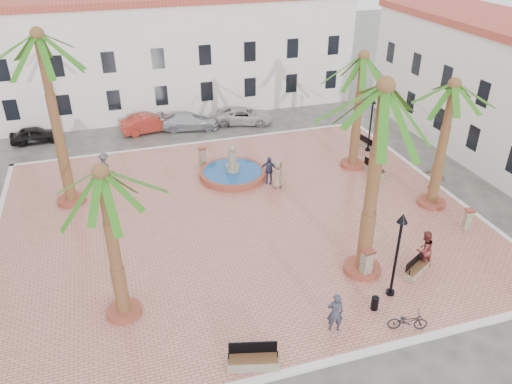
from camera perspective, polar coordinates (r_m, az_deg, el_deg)
ground at (r=28.26m, az=-1.94°, el=-3.13°), size 120.00×120.00×0.00m
plaza at (r=28.22m, az=-1.94°, el=-3.00°), size 26.00×22.00×0.15m
kerb_n at (r=37.73m, az=-6.48°, el=5.58°), size 26.30×0.30×0.16m
kerb_s at (r=20.25m, az=6.98°, el=-19.05°), size 26.30×0.30×0.16m
kerb_e at (r=33.56m, az=19.96°, el=0.73°), size 0.30×22.30×0.16m
building_north at (r=44.70m, az=-9.24°, el=15.51°), size 30.40×7.40×9.50m
fountain at (r=32.36m, az=-2.67°, el=2.26°), size 4.32×4.32×2.23m
palm_nw at (r=28.49m, az=-23.34°, el=14.31°), size 5.40×5.40×10.09m
palm_sw at (r=19.30m, az=-17.00°, el=0.09°), size 4.89×4.89×7.12m
palm_s at (r=20.87m, az=14.26°, el=9.05°), size 5.80×5.80×9.47m
palm_e at (r=28.62m, az=21.44°, el=9.74°), size 5.31×5.31×7.59m
palm_ne at (r=32.21m, az=12.05°, el=13.47°), size 5.32×5.32×7.78m
bench_s at (r=19.78m, az=-0.33°, el=-18.73°), size 2.03×1.06×1.03m
bench_se at (r=25.08m, az=17.85°, el=-8.42°), size 1.63×1.19×0.84m
bench_e at (r=33.63m, az=13.37°, el=2.48°), size 0.79×1.83×0.93m
bench_ne at (r=37.39m, az=12.65°, el=5.32°), size 0.73×1.67×0.85m
lamppost_s at (r=22.00m, az=16.02°, el=-5.44°), size 0.46×0.46×4.24m
lamppost_e at (r=35.99m, az=13.07°, el=8.51°), size 0.43×0.43×3.94m
bollard_se at (r=23.96m, az=12.51°, el=-7.91°), size 0.60×0.60×1.51m
bollard_n at (r=33.86m, az=-6.16°, el=4.08°), size 0.55×0.55×1.28m
bollard_e at (r=29.08m, az=23.06°, el=-2.88°), size 0.54×0.54×1.25m
litter_bin at (r=22.57m, az=13.42°, el=-12.26°), size 0.33×0.33×0.63m
cyclist_a at (r=20.91m, az=9.04°, el=-13.43°), size 0.77×0.61×1.85m
bicycle_a at (r=21.93m, az=16.95°, el=-13.91°), size 1.73×1.06×0.86m
cyclist_b at (r=25.24m, az=18.67°, el=-6.21°), size 1.05×0.88×1.96m
pedestrian_fountain_a at (r=30.79m, az=2.48°, el=2.04°), size 1.05×1.02×1.82m
pedestrian_fountain_b at (r=31.28m, az=1.47°, el=2.52°), size 1.14×0.91×1.81m
pedestrian_north at (r=33.21m, az=-16.89°, el=2.84°), size 1.00×1.31×1.79m
pedestrian_east at (r=32.54m, az=19.77°, el=1.68°), size 1.04×1.64×1.69m
car_black at (r=41.08m, az=-23.92°, el=5.99°), size 3.63×1.60×1.22m
car_red at (r=40.40m, az=-12.11°, el=7.73°), size 4.58×2.21×1.45m
car_silver at (r=40.39m, az=-7.58°, el=8.02°), size 4.79×2.58×1.32m
car_white at (r=41.24m, az=-1.33°, el=8.70°), size 5.02×3.40×1.28m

